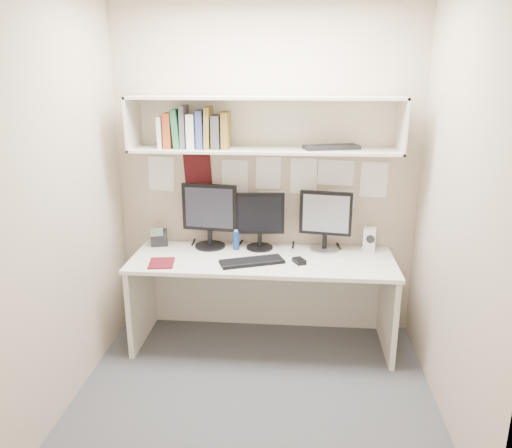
# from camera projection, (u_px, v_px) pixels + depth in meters

# --- Properties ---
(floor) EXTENTS (2.40, 2.00, 0.01)m
(floor) POSITION_uv_depth(u_px,v_px,m) (255.00, 391.00, 3.39)
(floor) COLOR #434448
(floor) RESTS_ON ground
(wall_back) EXTENTS (2.40, 0.02, 2.60)m
(wall_back) POSITION_uv_depth(u_px,v_px,m) (266.00, 175.00, 3.98)
(wall_back) COLOR tan
(wall_back) RESTS_ON ground
(wall_front) EXTENTS (2.40, 0.02, 2.60)m
(wall_front) POSITION_uv_depth(u_px,v_px,m) (234.00, 268.00, 2.07)
(wall_front) COLOR tan
(wall_front) RESTS_ON ground
(wall_left) EXTENTS (0.02, 2.00, 2.60)m
(wall_left) POSITION_uv_depth(u_px,v_px,m) (64.00, 203.00, 3.12)
(wall_left) COLOR tan
(wall_left) RESTS_ON ground
(wall_right) EXTENTS (0.02, 2.00, 2.60)m
(wall_right) POSITION_uv_depth(u_px,v_px,m) (459.00, 211.00, 2.92)
(wall_right) COLOR tan
(wall_right) RESTS_ON ground
(desk) EXTENTS (2.00, 0.70, 0.73)m
(desk) POSITION_uv_depth(u_px,v_px,m) (262.00, 301.00, 3.91)
(desk) COLOR silver
(desk) RESTS_ON floor
(overhead_hutch) EXTENTS (2.00, 0.38, 0.40)m
(overhead_hutch) POSITION_uv_depth(u_px,v_px,m) (265.00, 123.00, 3.72)
(overhead_hutch) COLOR beige
(overhead_hutch) RESTS_ON wall_back
(pinned_papers) EXTENTS (1.92, 0.01, 0.48)m
(pinned_papers) POSITION_uv_depth(u_px,v_px,m) (266.00, 182.00, 3.98)
(pinned_papers) COLOR white
(pinned_papers) RESTS_ON wall_back
(monitor_left) EXTENTS (0.44, 0.24, 0.52)m
(monitor_left) POSITION_uv_depth(u_px,v_px,m) (209.00, 214.00, 3.97)
(monitor_left) COLOR black
(monitor_left) RESTS_ON desk
(monitor_center) EXTENTS (0.39, 0.21, 0.45)m
(monitor_center) POSITION_uv_depth(u_px,v_px,m) (260.00, 218.00, 3.95)
(monitor_center) COLOR black
(monitor_center) RESTS_ON desk
(monitor_right) EXTENTS (0.41, 0.22, 0.48)m
(monitor_right) POSITION_uv_depth(u_px,v_px,m) (325.00, 219.00, 3.90)
(monitor_right) COLOR #A5A5AA
(monitor_right) RESTS_ON desk
(keyboard) EXTENTS (0.50, 0.32, 0.02)m
(keyboard) POSITION_uv_depth(u_px,v_px,m) (252.00, 262.00, 3.69)
(keyboard) COLOR black
(keyboard) RESTS_ON desk
(mouse) EXTENTS (0.11, 0.13, 0.03)m
(mouse) POSITION_uv_depth(u_px,v_px,m) (299.00, 261.00, 3.69)
(mouse) COLOR black
(mouse) RESTS_ON desk
(speaker) EXTENTS (0.11, 0.11, 0.19)m
(speaker) POSITION_uv_depth(u_px,v_px,m) (369.00, 239.00, 3.93)
(speaker) COLOR silver
(speaker) RESTS_ON desk
(blue_bottle) EXTENTS (0.05, 0.05, 0.16)m
(blue_bottle) POSITION_uv_depth(u_px,v_px,m) (236.00, 240.00, 3.96)
(blue_bottle) COLOR navy
(blue_bottle) RESTS_ON desk
(maroon_notebook) EXTENTS (0.21, 0.24, 0.01)m
(maroon_notebook) POSITION_uv_depth(u_px,v_px,m) (162.00, 263.00, 3.68)
(maroon_notebook) COLOR #5B0F17
(maroon_notebook) RESTS_ON desk
(desk_phone) EXTENTS (0.16, 0.15, 0.16)m
(desk_phone) POSITION_uv_depth(u_px,v_px,m) (159.00, 238.00, 4.07)
(desk_phone) COLOR black
(desk_phone) RESTS_ON desk
(book_stack) EXTENTS (0.53, 0.19, 0.31)m
(book_stack) POSITION_uv_depth(u_px,v_px,m) (195.00, 130.00, 3.71)
(book_stack) COLOR silver
(book_stack) RESTS_ON overhead_hutch
(hutch_tray) EXTENTS (0.44, 0.27, 0.03)m
(hutch_tray) POSITION_uv_depth(u_px,v_px,m) (331.00, 147.00, 3.69)
(hutch_tray) COLOR black
(hutch_tray) RESTS_ON overhead_hutch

